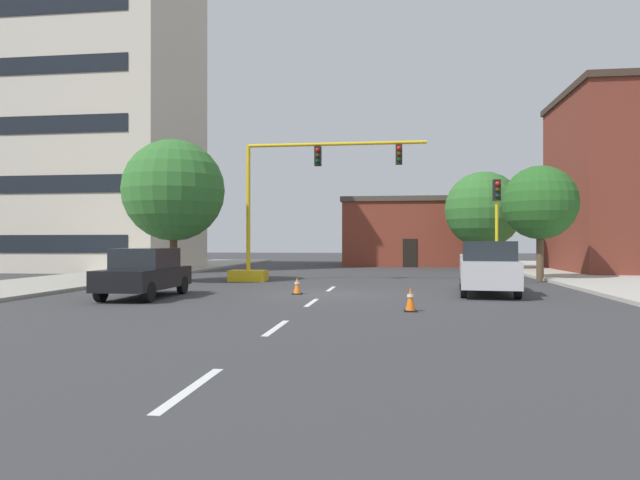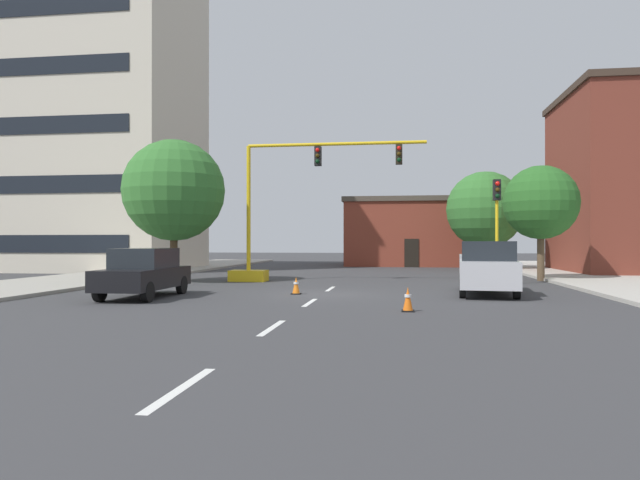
{
  "view_description": "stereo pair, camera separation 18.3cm",
  "coord_description": "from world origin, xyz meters",
  "views": [
    {
      "loc": [
        2.74,
        -21.41,
        1.97
      ],
      "look_at": [
        -0.91,
        5.8,
        2.05
      ],
      "focal_mm": 32.33,
      "sensor_mm": 36.0,
      "label": 1
    },
    {
      "loc": [
        2.92,
        -21.39,
        1.97
      ],
      "look_at": [
        -0.91,
        5.8,
        2.05
      ],
      "focal_mm": 32.33,
      "sensor_mm": 36.0,
      "label": 2
    }
  ],
  "objects": [
    {
      "name": "lane_stripe_seg_2",
      "position": [
        0.0,
        -3.0,
        0.0
      ],
      "size": [
        0.16,
        2.4,
        0.01
      ],
      "primitive_type": "cube",
      "color": "silver",
      "rests_on": "ground_plane"
    },
    {
      "name": "tree_left_near",
      "position": [
        -8.01,
        5.28,
        4.46
      ],
      "size": [
        4.92,
        4.92,
        6.93
      ],
      "color": "#4C3823",
      "rests_on": "ground_plane"
    },
    {
      "name": "traffic_signal_gantry",
      "position": [
        -3.34,
        6.53,
        2.28
      ],
      "size": [
        9.66,
        1.2,
        6.83
      ],
      "color": "yellow",
      "rests_on": "ground_plane"
    },
    {
      "name": "sidewalk_right",
      "position": [
        13.0,
        8.0,
        0.07
      ],
      "size": [
        6.0,
        56.0,
        0.14
      ],
      "primitive_type": "cube",
      "color": "#B2ADA3",
      "rests_on": "ground_plane"
    },
    {
      "name": "traffic_cone_roadside_a",
      "position": [
        3.11,
        -4.98,
        0.34
      ],
      "size": [
        0.36,
        0.36,
        0.7
      ],
      "color": "black",
      "rests_on": "ground_plane"
    },
    {
      "name": "sedan_black_near_left",
      "position": [
        -6.09,
        -2.1,
        0.89
      ],
      "size": [
        1.92,
        4.53,
        1.74
      ],
      "color": "black",
      "rests_on": "ground_plane"
    },
    {
      "name": "lane_stripe_seg_3",
      "position": [
        0.0,
        2.5,
        0.0
      ],
      "size": [
        0.16,
        2.4,
        0.01
      ],
      "primitive_type": "cube",
      "color": "silver",
      "rests_on": "ground_plane"
    },
    {
      "name": "tree_right_far",
      "position": [
        8.7,
        19.69,
        4.2
      ],
      "size": [
        5.29,
        5.29,
        6.85
      ],
      "color": "brown",
      "rests_on": "ground_plane"
    },
    {
      "name": "lane_stripe_seg_1",
      "position": [
        0.0,
        -8.5,
        0.0
      ],
      "size": [
        0.16,
        2.4,
        0.01
      ],
      "primitive_type": "cube",
      "color": "silver",
      "rests_on": "ground_plane"
    },
    {
      "name": "pickup_truck_silver",
      "position": [
        6.13,
        0.91,
        0.97
      ],
      "size": [
        2.51,
        5.57,
        1.99
      ],
      "color": "#BCBCC1",
      "rests_on": "ground_plane"
    },
    {
      "name": "building_tall_left",
      "position": [
        -19.94,
        16.69,
        11.2
      ],
      "size": [
        16.39,
        10.82,
        22.38
      ],
      "color": "beige",
      "rests_on": "ground_plane"
    },
    {
      "name": "traffic_light_pole_right",
      "position": [
        7.24,
        5.58,
        3.53
      ],
      "size": [
        0.32,
        0.47,
        4.8
      ],
      "color": "yellow",
      "rests_on": "ground_plane"
    },
    {
      "name": "tree_right_mid",
      "position": [
        9.9,
        8.85,
        3.94
      ],
      "size": [
        3.73,
        3.73,
        5.82
      ],
      "color": "brown",
      "rests_on": "ground_plane"
    },
    {
      "name": "traffic_cone_roadside_b",
      "position": [
        -0.98,
        -0.14,
        0.32
      ],
      "size": [
        0.36,
        0.36,
        0.66
      ],
      "color": "black",
      "rests_on": "ground_plane"
    },
    {
      "name": "building_brick_center",
      "position": [
        3.74,
        28.02,
        2.78
      ],
      "size": [
        10.86,
        9.14,
        5.54
      ],
      "color": "brown",
      "rests_on": "ground_plane"
    },
    {
      "name": "ground_plane",
      "position": [
        0.0,
        0.0,
        0.0
      ],
      "size": [
        160.0,
        160.0,
        0.0
      ],
      "primitive_type": "plane",
      "color": "#38383A"
    },
    {
      "name": "sidewalk_left",
      "position": [
        -13.0,
        8.0,
        0.07
      ],
      "size": [
        6.0,
        56.0,
        0.14
      ],
      "primitive_type": "cube",
      "color": "#9E998E",
      "rests_on": "ground_plane"
    },
    {
      "name": "lane_stripe_seg_0",
      "position": [
        0.0,
        -14.0,
        0.0
      ],
      "size": [
        0.16,
        2.4,
        0.01
      ],
      "primitive_type": "cube",
      "color": "silver",
      "rests_on": "ground_plane"
    }
  ]
}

